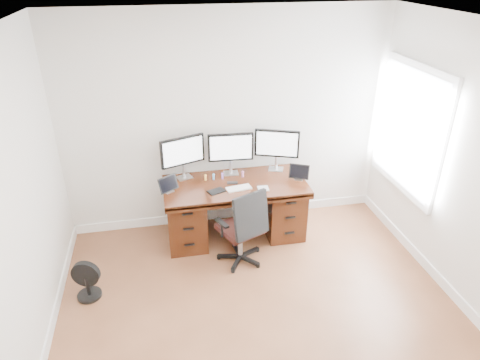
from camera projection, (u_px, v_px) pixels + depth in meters
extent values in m
plane|color=brown|center=(273.00, 348.00, 3.88)|extent=(4.50, 4.50, 0.00)
cube|color=silver|center=(228.00, 123.00, 5.20)|extent=(4.00, 0.10, 2.70)
cube|color=white|center=(409.00, 129.00, 4.87)|extent=(0.04, 1.30, 1.50)
cube|color=white|center=(407.00, 129.00, 4.87)|extent=(0.01, 1.15, 1.35)
cube|color=#3B190B|center=(235.00, 185.00, 5.10)|extent=(1.70, 0.80, 0.05)
cube|color=#3B190B|center=(186.00, 216.00, 5.20)|extent=(0.45, 0.70, 0.70)
cube|color=#3B190B|center=(282.00, 206.00, 5.41)|extent=(0.45, 0.70, 0.70)
cube|color=black|center=(231.00, 190.00, 5.47)|extent=(0.74, 0.03, 0.40)
cylinder|color=black|center=(240.00, 256.00, 5.00)|extent=(0.67, 0.67, 0.07)
cylinder|color=silver|center=(240.00, 241.00, 4.90)|extent=(0.05, 0.05, 0.36)
cube|color=black|center=(240.00, 228.00, 4.81)|extent=(0.57, 0.56, 0.06)
cube|color=black|center=(251.00, 216.00, 4.54)|extent=(0.40, 0.21, 0.50)
cube|color=black|center=(222.00, 223.00, 4.61)|extent=(0.14, 0.22, 0.03)
cube|color=black|center=(258.00, 209.00, 4.86)|extent=(0.14, 0.22, 0.03)
cylinder|color=black|center=(90.00, 295.00, 4.46)|extent=(0.25, 0.25, 0.03)
cylinder|color=black|center=(88.00, 286.00, 4.40)|extent=(0.04, 0.04, 0.21)
cylinder|color=black|center=(86.00, 275.00, 4.33)|extent=(0.30, 0.13, 0.29)
cube|color=silver|center=(184.00, 177.00, 5.22)|extent=(0.22, 0.19, 0.01)
cylinder|color=silver|center=(184.00, 171.00, 5.18)|extent=(0.04, 0.04, 0.18)
cube|color=black|center=(183.00, 151.00, 5.06)|extent=(0.53, 0.22, 0.35)
cube|color=white|center=(183.00, 152.00, 5.04)|extent=(0.47, 0.17, 0.30)
cube|color=silver|center=(231.00, 173.00, 5.32)|extent=(0.19, 0.15, 0.01)
cylinder|color=silver|center=(231.00, 167.00, 5.28)|extent=(0.04, 0.04, 0.18)
cube|color=black|center=(231.00, 147.00, 5.16)|extent=(0.55, 0.07, 0.35)
cube|color=white|center=(231.00, 148.00, 5.14)|extent=(0.50, 0.03, 0.30)
cube|color=silver|center=(276.00, 169.00, 5.42)|extent=(0.22, 0.19, 0.01)
cylinder|color=silver|center=(276.00, 163.00, 5.38)|extent=(0.04, 0.04, 0.18)
cube|color=black|center=(277.00, 144.00, 5.26)|extent=(0.53, 0.23, 0.35)
cube|color=white|center=(277.00, 144.00, 5.24)|extent=(0.47, 0.18, 0.30)
cube|color=silver|center=(169.00, 191.00, 4.91)|extent=(0.13, 0.12, 0.01)
cube|color=black|center=(168.00, 184.00, 4.86)|extent=(0.24, 0.19, 0.17)
cube|color=silver|center=(299.00, 179.00, 5.18)|extent=(0.13, 0.12, 0.01)
cube|color=black|center=(299.00, 172.00, 5.14)|extent=(0.24, 0.17, 0.17)
cube|color=silver|center=(239.00, 188.00, 4.97)|extent=(0.31, 0.17, 0.01)
cube|color=#B6B8BD|center=(263.00, 188.00, 4.97)|extent=(0.13, 0.13, 0.01)
cube|color=black|center=(216.00, 191.00, 4.91)|extent=(0.23, 0.19, 0.01)
cube|color=black|center=(232.00, 183.00, 5.09)|extent=(0.14, 0.08, 0.01)
cylinder|color=#F5B445|center=(205.00, 178.00, 5.15)|extent=(0.03, 0.03, 0.05)
sphere|color=#F5B445|center=(205.00, 175.00, 5.13)|extent=(0.03, 0.03, 0.03)
cylinder|color=#68B3EC|center=(214.00, 178.00, 5.17)|extent=(0.03, 0.03, 0.05)
sphere|color=#68B3EC|center=(214.00, 175.00, 5.15)|extent=(0.03, 0.03, 0.03)
cylinder|color=#A06CD4|center=(222.00, 177.00, 5.19)|extent=(0.03, 0.03, 0.05)
sphere|color=#A06CD4|center=(222.00, 174.00, 5.17)|extent=(0.03, 0.03, 0.03)
cylinder|color=pink|center=(243.00, 175.00, 5.23)|extent=(0.03, 0.03, 0.05)
sphere|color=pink|center=(243.00, 172.00, 5.21)|extent=(0.03, 0.03, 0.03)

